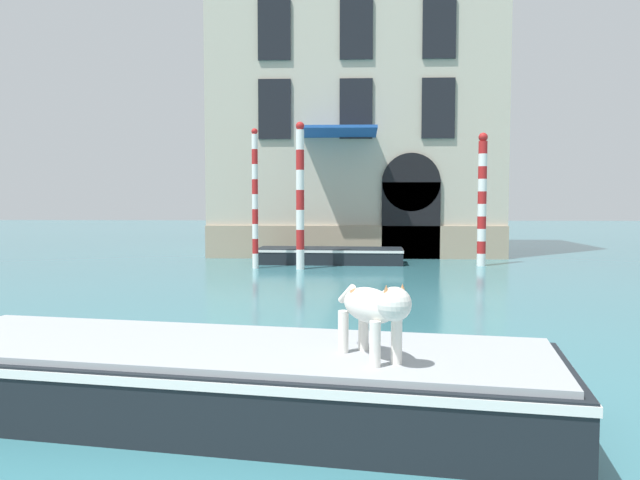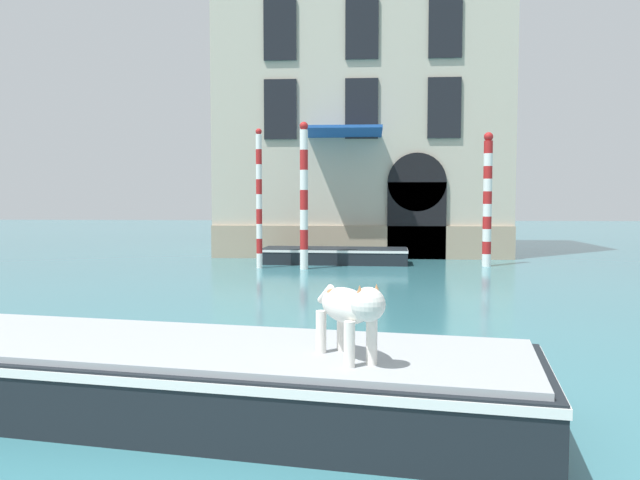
{
  "view_description": "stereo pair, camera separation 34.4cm",
  "coord_description": "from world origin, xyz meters",
  "px_view_note": "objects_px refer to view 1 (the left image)",
  "views": [
    {
      "loc": [
        1.82,
        -1.63,
        2.14
      ],
      "look_at": [
        1.23,
        12.51,
        1.2
      ],
      "focal_mm": 35.0,
      "sensor_mm": 36.0,
      "label": 1
    },
    {
      "loc": [
        2.16,
        -1.62,
        2.14
      ],
      "look_at": [
        1.23,
        12.51,
        1.2
      ],
      "focal_mm": 35.0,
      "sensor_mm": 36.0,
      "label": 2
    }
  ],
  "objects_px": {
    "mooring_pole_1": "(300,195)",
    "mooring_pole_2": "(482,199)",
    "boat_foreground": "(223,377)",
    "dog_on_deck": "(374,308)",
    "mooring_pole_0": "(255,198)",
    "boat_moored_near_palazzo": "(330,255)"
  },
  "relations": [
    {
      "from": "mooring_pole_1",
      "to": "mooring_pole_2",
      "type": "bearing_deg",
      "value": 11.52
    },
    {
      "from": "boat_foreground",
      "to": "dog_on_deck",
      "type": "bearing_deg",
      "value": -11.6
    },
    {
      "from": "mooring_pole_2",
      "to": "dog_on_deck",
      "type": "bearing_deg",
      "value": -105.65
    },
    {
      "from": "mooring_pole_1",
      "to": "mooring_pole_2",
      "type": "height_order",
      "value": "mooring_pole_1"
    },
    {
      "from": "mooring_pole_2",
      "to": "mooring_pole_0",
      "type": "bearing_deg",
      "value": -172.22
    },
    {
      "from": "dog_on_deck",
      "to": "mooring_pole_1",
      "type": "bearing_deg",
      "value": 157.71
    },
    {
      "from": "boat_foreground",
      "to": "boat_moored_near_palazzo",
      "type": "bearing_deg",
      "value": 96.65
    },
    {
      "from": "boat_foreground",
      "to": "dog_on_deck",
      "type": "xyz_separation_m",
      "value": [
        1.46,
        -0.56,
        0.8
      ]
    },
    {
      "from": "boat_foreground",
      "to": "mooring_pole_1",
      "type": "xyz_separation_m",
      "value": [
        -0.17,
        12.82,
        1.87
      ]
    },
    {
      "from": "boat_foreground",
      "to": "dog_on_deck",
      "type": "relative_size",
      "value": 6.96
    },
    {
      "from": "dog_on_deck",
      "to": "boat_moored_near_palazzo",
      "type": "height_order",
      "value": "dog_on_deck"
    },
    {
      "from": "mooring_pole_0",
      "to": "mooring_pole_2",
      "type": "xyz_separation_m",
      "value": [
        7.1,
        0.97,
        -0.02
      ]
    },
    {
      "from": "mooring_pole_0",
      "to": "dog_on_deck",
      "type": "bearing_deg",
      "value": -77.42
    },
    {
      "from": "mooring_pole_0",
      "to": "boat_foreground",
      "type": "bearing_deg",
      "value": -83.12
    },
    {
      "from": "boat_foreground",
      "to": "mooring_pole_0",
      "type": "xyz_separation_m",
      "value": [
        -1.57,
        13.01,
        1.78
      ]
    },
    {
      "from": "boat_foreground",
      "to": "mooring_pole_2",
      "type": "height_order",
      "value": "mooring_pole_2"
    },
    {
      "from": "mooring_pole_0",
      "to": "boat_moored_near_palazzo",
      "type": "bearing_deg",
      "value": 34.56
    },
    {
      "from": "boat_foreground",
      "to": "boat_moored_near_palazzo",
      "type": "distance_m",
      "value": 14.59
    },
    {
      "from": "boat_foreground",
      "to": "mooring_pole_1",
      "type": "bearing_deg",
      "value": 100.13
    },
    {
      "from": "boat_foreground",
      "to": "mooring_pole_1",
      "type": "relative_size",
      "value": 1.53
    },
    {
      "from": "boat_moored_near_palazzo",
      "to": "mooring_pole_2",
      "type": "distance_m",
      "value": 5.21
    },
    {
      "from": "boat_moored_near_palazzo",
      "to": "dog_on_deck",
      "type": "bearing_deg",
      "value": -84.52
    }
  ]
}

